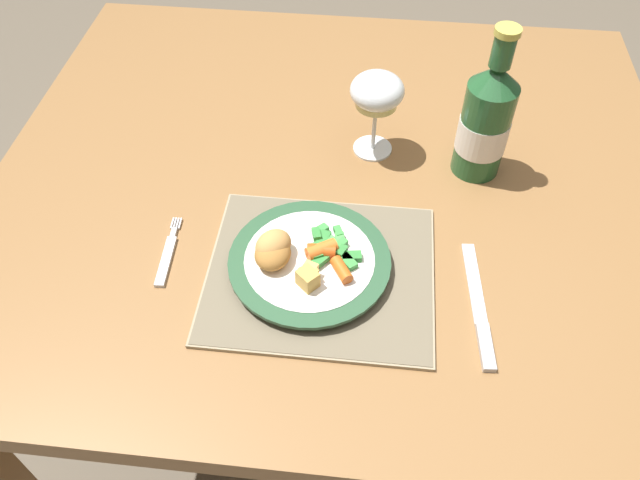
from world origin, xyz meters
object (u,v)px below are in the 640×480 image
table_knife (480,314)px  bottle (486,121)px  fork (167,256)px  wine_glass (377,95)px  dining_table (333,211)px  dinner_plate (310,262)px

table_knife → bottle: (0.01, 0.30, 0.09)m
fork → wine_glass: 0.41m
dining_table → dinner_plate: bearing=-94.4°
bottle → dining_table: bearing=-171.0°
dinner_plate → table_knife: bearing=-12.7°
bottle → fork: bearing=-151.9°
table_knife → bottle: size_ratio=0.83×
dinner_plate → bottle: (0.25, 0.25, 0.08)m
table_knife → wine_glass: wine_glass is taller
dinner_plate → table_knife: (0.24, -0.05, -0.01)m
bottle → table_knife: bearing=-91.6°
dining_table → table_knife: table_knife is taller
dining_table → fork: fork is taller
wine_glass → bottle: bottle is taller
fork → bottle: 0.53m
fork → table_knife: 0.45m
table_knife → bottle: 0.31m
dinner_plate → bottle: bearing=44.8°
dining_table → table_knife: 0.36m
fork → wine_glass: size_ratio=0.89×
wine_glass → dining_table: bearing=-132.5°
fork → wine_glass: wine_glass is taller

